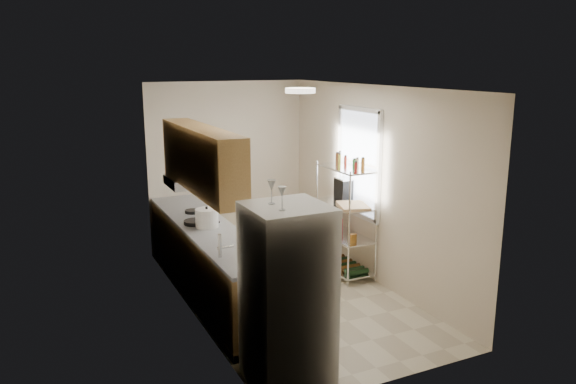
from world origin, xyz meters
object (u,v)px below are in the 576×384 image
at_px(refrigerator, 287,296).
at_px(rice_cooker, 207,218).
at_px(frying_pan_large, 195,222).
at_px(espresso_machine, 343,188).
at_px(cutting_board, 353,206).

height_order(refrigerator, rice_cooker, refrigerator).
distance_m(frying_pan_large, espresso_machine, 2.15).
bearing_deg(rice_cooker, refrigerator, -88.82).
distance_m(cutting_board, espresso_machine, 0.51).
relative_size(rice_cooker, espresso_machine, 0.97).
relative_size(refrigerator, cutting_board, 3.55).
bearing_deg(frying_pan_large, cutting_board, 11.11).
bearing_deg(cutting_board, frying_pan_large, 166.14).
relative_size(cutting_board, espresso_machine, 1.62).
distance_m(refrigerator, frying_pan_large, 2.38).
xyz_separation_m(frying_pan_large, espresso_machine, (2.14, -0.03, 0.23)).
distance_m(refrigerator, rice_cooker, 2.20).
distance_m(rice_cooker, frying_pan_large, 0.23).
bearing_deg(frying_pan_large, espresso_machine, 24.28).
bearing_deg(espresso_machine, frying_pan_large, 179.03).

